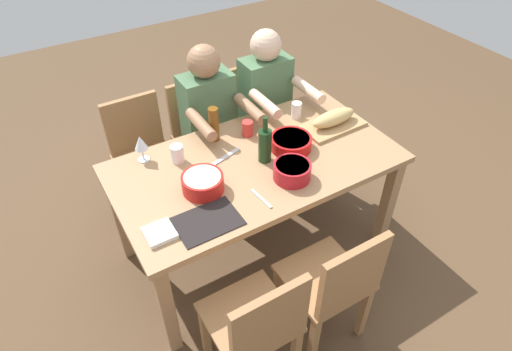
# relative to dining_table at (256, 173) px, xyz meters

# --- Properties ---
(ground_plane) EXTENTS (8.00, 8.00, 0.00)m
(ground_plane) POSITION_rel_dining_table_xyz_m (0.00, 0.00, -0.65)
(ground_plane) COLOR brown
(dining_table) EXTENTS (1.64, 0.89, 0.74)m
(dining_table) POSITION_rel_dining_table_xyz_m (0.00, 0.00, 0.00)
(dining_table) COLOR #A87F56
(dining_table) RESTS_ON ground_plane
(chair_near_right) EXTENTS (0.40, 0.40, 0.85)m
(chair_near_right) POSITION_rel_dining_table_xyz_m (0.45, -0.77, -0.17)
(chair_near_right) COLOR #9E7044
(chair_near_right) RESTS_ON ground_plane
(chair_far_center) EXTENTS (0.40, 0.40, 0.85)m
(chair_far_center) POSITION_rel_dining_table_xyz_m (0.00, 0.77, -0.17)
(chair_far_center) COLOR #9E7044
(chair_far_center) RESTS_ON ground_plane
(chair_near_center) EXTENTS (0.40, 0.40, 0.85)m
(chair_near_center) POSITION_rel_dining_table_xyz_m (0.00, -0.77, -0.17)
(chair_near_center) COLOR #9E7044
(chair_near_center) RESTS_ON ground_plane
(diner_near_center) EXTENTS (0.41, 0.53, 1.20)m
(diner_near_center) POSITION_rel_dining_table_xyz_m (0.00, -0.58, 0.05)
(diner_near_center) COLOR #2D2D38
(diner_near_center) RESTS_ON ground_plane
(chair_near_left) EXTENTS (0.40, 0.40, 0.85)m
(chair_near_left) POSITION_rel_dining_table_xyz_m (-0.45, -0.77, -0.17)
(chair_near_left) COLOR #9E7044
(chair_near_left) RESTS_ON ground_plane
(diner_near_left) EXTENTS (0.41, 0.53, 1.20)m
(diner_near_left) POSITION_rel_dining_table_xyz_m (-0.45, -0.58, 0.05)
(diner_near_left) COLOR #2D2D38
(diner_near_left) RESTS_ON ground_plane
(chair_far_right) EXTENTS (0.40, 0.40, 0.85)m
(chair_far_right) POSITION_rel_dining_table_xyz_m (0.45, 0.77, -0.17)
(chair_far_right) COLOR #9E7044
(chair_far_right) RESTS_ON ground_plane
(serving_bowl_fruit) EXTENTS (0.25, 0.25, 0.08)m
(serving_bowl_fruit) POSITION_rel_dining_table_xyz_m (-0.24, -0.00, 0.13)
(serving_bowl_fruit) COLOR red
(serving_bowl_fruit) RESTS_ON dining_table
(serving_bowl_pasta) EXTENTS (0.22, 0.22, 0.09)m
(serving_bowl_pasta) POSITION_rel_dining_table_xyz_m (0.37, 0.06, 0.14)
(serving_bowl_pasta) COLOR red
(serving_bowl_pasta) RESTS_ON dining_table
(serving_bowl_salad) EXTENTS (0.21, 0.21, 0.09)m
(serving_bowl_salad) POSITION_rel_dining_table_xyz_m (-0.09, 0.23, 0.14)
(serving_bowl_salad) COLOR #B21923
(serving_bowl_salad) RESTS_ON dining_table
(cutting_board) EXTENTS (0.41, 0.23, 0.02)m
(cutting_board) POSITION_rel_dining_table_xyz_m (-0.60, -0.05, 0.10)
(cutting_board) COLOR tan
(cutting_board) RESTS_ON dining_table
(bread_loaf) EXTENTS (0.32, 0.12, 0.09)m
(bread_loaf) POSITION_rel_dining_table_xyz_m (-0.60, -0.05, 0.16)
(bread_loaf) COLOR tan
(bread_loaf) RESTS_ON cutting_board
(wine_bottle) EXTENTS (0.08, 0.08, 0.29)m
(wine_bottle) POSITION_rel_dining_table_xyz_m (-0.05, 0.02, 0.20)
(wine_bottle) COLOR #193819
(wine_bottle) RESTS_ON dining_table
(beer_bottle) EXTENTS (0.06, 0.06, 0.22)m
(beer_bottle) POSITION_rel_dining_table_xyz_m (0.11, -0.31, 0.20)
(beer_bottle) COLOR brown
(beer_bottle) RESTS_ON dining_table
(wine_glass) EXTENTS (0.08, 0.08, 0.17)m
(wine_glass) POSITION_rel_dining_table_xyz_m (0.55, -0.34, 0.21)
(wine_glass) COLOR silver
(wine_glass) RESTS_ON dining_table
(cup_near_right) EXTENTS (0.07, 0.07, 0.11)m
(cup_near_right) POSITION_rel_dining_table_xyz_m (0.38, -0.23, 0.14)
(cup_near_right) COLOR white
(cup_near_right) RESTS_ON dining_table
(fork_far_center) EXTENTS (0.03, 0.17, 0.01)m
(fork_far_center) POSITION_rel_dining_table_xyz_m (0.14, 0.29, 0.09)
(fork_far_center) COLOR silver
(fork_far_center) RESTS_ON dining_table
(cup_near_center) EXTENTS (0.07, 0.07, 0.10)m
(cup_near_center) POSITION_rel_dining_table_xyz_m (-0.09, -0.25, 0.14)
(cup_near_center) COLOR red
(cup_near_center) RESTS_ON dining_table
(cup_near_left) EXTENTS (0.07, 0.07, 0.11)m
(cup_near_left) POSITION_rel_dining_table_xyz_m (-0.46, -0.26, 0.14)
(cup_near_left) COLOR white
(cup_near_left) RESTS_ON dining_table
(placemat_far_right) EXTENTS (0.32, 0.23, 0.01)m
(placemat_far_right) POSITION_rel_dining_table_xyz_m (0.45, 0.29, 0.09)
(placemat_far_right) COLOR black
(placemat_far_right) RESTS_ON dining_table
(carving_knife) EXTENTS (0.23, 0.09, 0.01)m
(carving_knife) POSITION_rel_dining_table_xyz_m (0.14, -0.12, 0.09)
(carving_knife) COLOR silver
(carving_knife) RESTS_ON dining_table
(napkin_stack) EXTENTS (0.14, 0.14, 0.02)m
(napkin_stack) POSITION_rel_dining_table_xyz_m (0.68, 0.24, 0.10)
(napkin_stack) COLOR white
(napkin_stack) RESTS_ON dining_table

